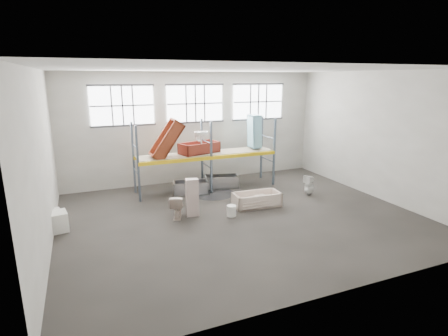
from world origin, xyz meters
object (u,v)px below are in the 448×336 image
steel_tub_right (222,181)px  cistern_tall (192,197)px  toilet_beige (177,206)px  toilet_white (309,185)px  bucket (231,211)px  blue_tub_upright (254,131)px  bathtub_beige (257,199)px  rust_tub_flat (199,148)px  carton_near (55,222)px  steel_tub_left (191,187)px

steel_tub_right → cistern_tall: bearing=-129.1°
toilet_beige → cistern_tall: (0.53, -0.06, 0.27)m
toilet_white → bucket: 4.03m
toilet_beige → blue_tub_upright: blue_tub_upright is taller
cistern_tall → toilet_white: size_ratio=1.60×
steel_tub_right → bucket: steel_tub_right is taller
cistern_tall → steel_tub_right: cistern_tall is taller
bathtub_beige → rust_tub_flat: bearing=117.5°
blue_tub_upright → carton_near: bearing=-163.3°
steel_tub_left → rust_tub_flat: size_ratio=0.85×
toilet_beige → toilet_white: 5.72m
steel_tub_right → bathtub_beige: bearing=-82.6°
rust_tub_flat → bucket: rust_tub_flat is taller
bathtub_beige → steel_tub_left: steel_tub_left is taller
steel_tub_left → carton_near: 5.47m
toilet_beige → steel_tub_left: size_ratio=0.56×
bathtub_beige → blue_tub_upright: 3.79m
toilet_beige → steel_tub_left: toilet_beige is taller
steel_tub_right → bucket: (-0.94, -3.27, -0.07)m
rust_tub_flat → blue_tub_upright: size_ratio=1.16×
bathtub_beige → toilet_white: toilet_white is taller
cistern_tall → steel_tub_left: bearing=82.2°
bucket → steel_tub_right: bearing=73.9°
toilet_beige → bucket: bearing=-178.3°
toilet_beige → steel_tub_right: (2.73, 2.64, -0.14)m
toilet_white → rust_tub_flat: (-3.92, 2.53, 1.40)m
steel_tub_left → carton_near: (-5.08, -2.01, 0.05)m
toilet_white → bucket: (-3.92, -0.94, -0.23)m
cistern_tall → toilet_white: 5.19m
toilet_white → steel_tub_right: 3.78m
steel_tub_left → rust_tub_flat: rust_tub_flat is taller
steel_tub_right → rust_tub_flat: size_ratio=0.86×
bucket → blue_tub_upright: bearing=52.8°
blue_tub_upright → bucket: bearing=-127.2°
toilet_white → bucket: toilet_white is taller
bathtub_beige → carton_near: 6.97m
blue_tub_upright → cistern_tall: bearing=-143.5°
cistern_tall → bucket: cistern_tall is taller
bathtub_beige → rust_tub_flat: (-1.30, 2.90, 1.56)m
blue_tub_upright → steel_tub_right: bearing=-174.8°
rust_tub_flat → toilet_beige: bearing=-122.1°
steel_tub_right → rust_tub_flat: bearing=168.0°
bathtub_beige → rust_tub_flat: rust_tub_flat is taller
bathtub_beige → toilet_white: bearing=11.4°
cistern_tall → steel_tub_left: size_ratio=0.93×
toilet_beige → carton_near: bearing=16.4°
toilet_beige → toilet_white: bearing=-155.9°
blue_tub_upright → bucket: blue_tub_upright is taller
rust_tub_flat → blue_tub_upright: (2.60, -0.05, 0.57)m
toilet_white → steel_tub_right: toilet_white is taller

